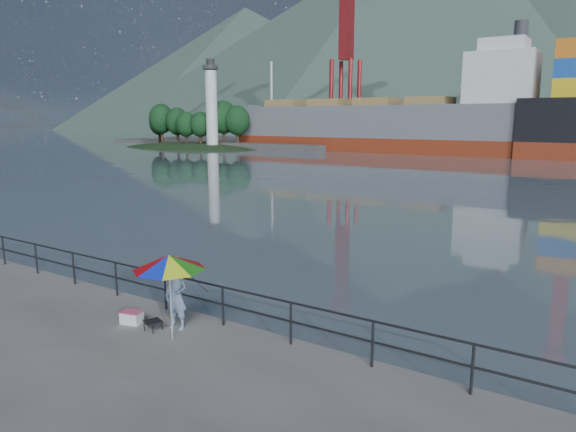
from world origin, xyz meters
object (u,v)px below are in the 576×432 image
object	(u,v)px
cooler_bag	(132,318)
bulk_carrier	(398,124)
beach_umbrella	(169,262)
fisherman	(176,296)

from	to	relation	value
cooler_bag	bulk_carrier	distance (m)	73.16
cooler_bag	bulk_carrier	bearing A→B (deg)	90.52
beach_umbrella	bulk_carrier	world-z (taller)	bulk_carrier
fisherman	beach_umbrella	xyz separation A→B (m)	(0.36, -0.53, 1.04)
fisherman	bulk_carrier	xyz separation A→B (m)	(-21.18, 69.86, 3.28)
beach_umbrella	bulk_carrier	bearing A→B (deg)	107.02
beach_umbrella	cooler_bag	distance (m)	2.32
fisherman	beach_umbrella	world-z (taller)	beach_umbrella
fisherman	bulk_carrier	distance (m)	73.07
beach_umbrella	bulk_carrier	distance (m)	73.65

